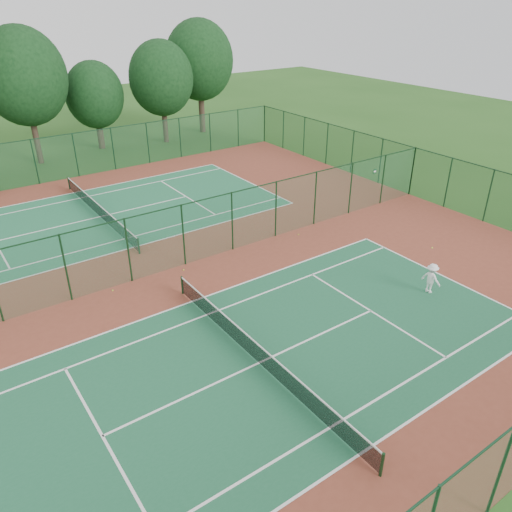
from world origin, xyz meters
The scene contains 15 objects.
ground centered at (0.00, 0.00, 0.00)m, with size 120.00×120.00×0.00m, color #255219.
red_pad centered at (0.00, 0.00, 0.01)m, with size 40.00×36.00×0.01m, color brown.
court_near centered at (0.00, -9.00, 0.01)m, with size 23.77×10.97×0.01m, color #1C5B39.
court_far centered at (0.00, 9.00, 0.01)m, with size 23.77×10.97×0.01m, color #226C45.
fence_north centered at (0.00, 18.00, 1.76)m, with size 40.00×0.09×3.50m.
fence_south centered at (0.00, -18.00, 1.76)m, with size 40.00×0.09×3.50m.
fence_east centered at (20.00, 0.00, 1.76)m, with size 0.09×36.00×3.50m.
fence_divider centered at (0.00, 0.00, 1.76)m, with size 40.00×0.09×3.50m.
tennis_net_near centered at (0.00, -9.00, 0.54)m, with size 0.10×12.90×0.97m.
tennis_net_far centered at (0.00, 9.00, 0.54)m, with size 0.10×12.90×0.97m.
player_near centered at (9.98, -9.50, 0.79)m, with size 1.00×0.57×1.55m, color white.
stray_ball_a centered at (1.11, -0.58, 0.05)m, with size 0.07×0.07×0.07m, color #CCE635.
stray_ball_b centered at (8.91, -0.73, 0.05)m, with size 0.07×0.07×0.07m, color #B6D030.
stray_ball_c centered at (-2.73, -0.39, 0.05)m, with size 0.07×0.07×0.07m, color #AFCE2F.
evergreen_row centered at (0.50, 24.25, 0.00)m, with size 39.00×5.00×12.00m, color black, non-canonical shape.
Camera 1 is at (-9.08, -21.64, 13.08)m, focal length 35.00 mm.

